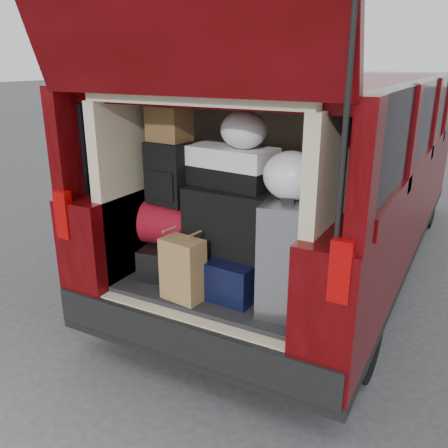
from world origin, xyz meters
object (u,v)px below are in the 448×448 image
Objects in this scene: kraft_bag at (183,269)px; black_soft_case at (234,220)px; black_hardshell at (178,256)px; red_duffel at (176,224)px; backpack at (168,174)px; twotone_duffel at (231,166)px; navy_hardshell at (235,268)px; silver_roller at (289,255)px.

black_soft_case is (0.18, 0.31, 0.25)m from kraft_bag.
red_duffel is (0.02, -0.03, 0.25)m from black_hardshell.
black_soft_case is 1.41× the size of backpack.
backpack reaches higher than kraft_bag.
black_soft_case is at bearing -12.90° from black_hardshell.
black_hardshell is 0.76m from twotone_duffel.
navy_hardshell is 1.39× the size of backpack.
kraft_bag is 0.69× the size of black_soft_case.
backpack reaches higher than red_duffel.
red_duffel is at bearing -162.25° from twotone_duffel.
silver_roller is at bearing -18.31° from black_hardshell.
kraft_bag is 0.41m from red_duffel.
kraft_bag is 0.63m from backpack.
silver_roller is 0.63m from kraft_bag.
twotone_duffel is (-0.06, 0.06, 0.64)m from navy_hardshell.
kraft_bag reaches higher than black_hardshell.
backpack is at bearing -172.16° from navy_hardshell.
black_hardshell is 0.87m from silver_roller.
black_soft_case reaches higher than kraft_bag.
backpack is (-0.46, -0.03, 0.57)m from navy_hardshell.
twotone_duffel is at bearing 77.77° from kraft_bag.
backpack reaches higher than navy_hardshell.
kraft_bag is (-0.19, -0.30, 0.07)m from navy_hardshell.
silver_roller is at bearing -11.71° from twotone_duffel.
black_hardshell is at bearing 163.63° from silver_roller.
backpack is (-0.03, -0.02, 0.34)m from red_duffel.
navy_hardshell is 0.99× the size of black_soft_case.
black_soft_case is at bearing 67.43° from kraft_bag.
silver_roller is 0.82m from red_duffel.
navy_hardshell is at bearing -13.83° from black_hardshell.
black_soft_case is (-0.02, 0.01, 0.32)m from navy_hardshell.
kraft_bag is 0.87× the size of red_duffel.
black_soft_case is (-0.40, 0.10, 0.11)m from silver_roller.
silver_roller is at bearing 2.38° from backpack.
twotone_duffel reaches higher than red_duffel.
black_soft_case reaches higher than red_duffel.
silver_roller is 1.49× the size of red_duffel.
navy_hardshell is 0.36m from kraft_bag.
black_soft_case is 1.04× the size of twotone_duffel.
black_hardshell is 0.25m from red_duffel.
twotone_duffel is (-0.45, 0.15, 0.43)m from silver_roller.
black_soft_case is at bearing -8.50° from red_duffel.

